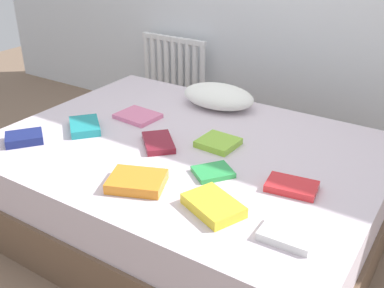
{
  "coord_description": "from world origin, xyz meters",
  "views": [
    {
      "loc": [
        1.17,
        -1.76,
        1.57
      ],
      "look_at": [
        0.0,
        0.05,
        0.48
      ],
      "focal_mm": 42.55,
      "sensor_mm": 36.0,
      "label": 1
    }
  ],
  "objects_px": {
    "textbook_pink": "(138,116)",
    "textbook_green": "(213,172)",
    "textbook_navy": "(24,138)",
    "textbook_red": "(292,186)",
    "textbook_maroon": "(158,142)",
    "pillow": "(218,96)",
    "textbook_white": "(288,235)",
    "textbook_teal": "(85,126)",
    "textbook_orange": "(137,181)",
    "radiator": "(174,72)",
    "bed": "(187,185)",
    "textbook_yellow": "(213,205)",
    "textbook_lime": "(218,143)"
  },
  "relations": [
    {
      "from": "textbook_green",
      "to": "textbook_pink",
      "type": "bearing_deg",
      "value": 102.18
    },
    {
      "from": "textbook_teal",
      "to": "bed",
      "type": "bearing_deg",
      "value": 56.45
    },
    {
      "from": "textbook_maroon",
      "to": "textbook_green",
      "type": "distance_m",
      "value": 0.4
    },
    {
      "from": "textbook_red",
      "to": "textbook_navy",
      "type": "xyz_separation_m",
      "value": [
        -1.36,
        -0.32,
        0.01
      ]
    },
    {
      "from": "bed",
      "to": "radiator",
      "type": "xyz_separation_m",
      "value": [
        -0.92,
        1.2,
        0.16
      ]
    },
    {
      "from": "textbook_maroon",
      "to": "textbook_pink",
      "type": "xyz_separation_m",
      "value": [
        -0.31,
        0.22,
        -0.0
      ]
    },
    {
      "from": "pillow",
      "to": "textbook_yellow",
      "type": "distance_m",
      "value": 1.12
    },
    {
      "from": "textbook_white",
      "to": "textbook_lime",
      "type": "xyz_separation_m",
      "value": [
        -0.59,
        0.51,
        0.0
      ]
    },
    {
      "from": "textbook_maroon",
      "to": "textbook_red",
      "type": "bearing_deg",
      "value": 42.37
    },
    {
      "from": "textbook_red",
      "to": "pillow",
      "type": "bearing_deg",
      "value": 130.22
    },
    {
      "from": "textbook_teal",
      "to": "textbook_navy",
      "type": "distance_m",
      "value": 0.32
    },
    {
      "from": "bed",
      "to": "radiator",
      "type": "height_order",
      "value": "radiator"
    },
    {
      "from": "textbook_orange",
      "to": "textbook_white",
      "type": "xyz_separation_m",
      "value": [
        0.7,
        0.02,
        -0.01
      ]
    },
    {
      "from": "textbook_orange",
      "to": "textbook_maroon",
      "type": "relative_size",
      "value": 1.03
    },
    {
      "from": "textbook_red",
      "to": "textbook_navy",
      "type": "bearing_deg",
      "value": -175.0
    },
    {
      "from": "radiator",
      "to": "textbook_pink",
      "type": "bearing_deg",
      "value": -65.34
    },
    {
      "from": "textbook_orange",
      "to": "textbook_navy",
      "type": "xyz_separation_m",
      "value": [
        -0.77,
        0.02,
        -0.0
      ]
    },
    {
      "from": "pillow",
      "to": "textbook_maroon",
      "type": "distance_m",
      "value": 0.63
    },
    {
      "from": "bed",
      "to": "textbook_white",
      "type": "bearing_deg",
      "value": -30.78
    },
    {
      "from": "textbook_orange",
      "to": "textbook_lime",
      "type": "distance_m",
      "value": 0.54
    },
    {
      "from": "textbook_white",
      "to": "textbook_pink",
      "type": "bearing_deg",
      "value": 152.19
    },
    {
      "from": "pillow",
      "to": "textbook_red",
      "type": "relative_size",
      "value": 2.14
    },
    {
      "from": "pillow",
      "to": "textbook_teal",
      "type": "bearing_deg",
      "value": -122.81
    },
    {
      "from": "textbook_red",
      "to": "textbook_white",
      "type": "bearing_deg",
      "value": -79.04
    },
    {
      "from": "textbook_red",
      "to": "textbook_green",
      "type": "bearing_deg",
      "value": -176.72
    },
    {
      "from": "pillow",
      "to": "textbook_teal",
      "type": "relative_size",
      "value": 2.01
    },
    {
      "from": "pillow",
      "to": "textbook_teal",
      "type": "distance_m",
      "value": 0.83
    },
    {
      "from": "textbook_red",
      "to": "textbook_navy",
      "type": "relative_size",
      "value": 1.16
    },
    {
      "from": "pillow",
      "to": "textbook_red",
      "type": "bearing_deg",
      "value": -41.4
    },
    {
      "from": "textbook_teal",
      "to": "textbook_orange",
      "type": "bearing_deg",
      "value": 15.13
    },
    {
      "from": "bed",
      "to": "textbook_lime",
      "type": "xyz_separation_m",
      "value": [
        0.14,
        0.08,
        0.27
      ]
    },
    {
      "from": "radiator",
      "to": "textbook_green",
      "type": "distance_m",
      "value": 1.83
    },
    {
      "from": "textbook_lime",
      "to": "textbook_navy",
      "type": "bearing_deg",
      "value": -146.88
    },
    {
      "from": "textbook_teal",
      "to": "textbook_pink",
      "type": "distance_m",
      "value": 0.32
    },
    {
      "from": "radiator",
      "to": "textbook_yellow",
      "type": "bearing_deg",
      "value": -50.71
    },
    {
      "from": "textbook_pink",
      "to": "textbook_navy",
      "type": "height_order",
      "value": "textbook_navy"
    },
    {
      "from": "bed",
      "to": "textbook_white",
      "type": "xyz_separation_m",
      "value": [
        0.74,
        -0.44,
        0.27
      ]
    },
    {
      "from": "textbook_white",
      "to": "textbook_lime",
      "type": "height_order",
      "value": "textbook_lime"
    },
    {
      "from": "bed",
      "to": "textbook_maroon",
      "type": "bearing_deg",
      "value": -142.72
    },
    {
      "from": "radiator",
      "to": "textbook_teal",
      "type": "height_order",
      "value": "radiator"
    },
    {
      "from": "textbook_pink",
      "to": "textbook_green",
      "type": "distance_m",
      "value": 0.77
    },
    {
      "from": "textbook_white",
      "to": "textbook_yellow",
      "type": "xyz_separation_m",
      "value": [
        -0.32,
        0.0,
        0.01
      ]
    },
    {
      "from": "textbook_pink",
      "to": "pillow",
      "type": "bearing_deg",
      "value": 57.85
    },
    {
      "from": "textbook_pink",
      "to": "textbook_navy",
      "type": "relative_size",
      "value": 1.26
    },
    {
      "from": "textbook_red",
      "to": "textbook_orange",
      "type": "height_order",
      "value": "textbook_orange"
    },
    {
      "from": "textbook_white",
      "to": "textbook_navy",
      "type": "bearing_deg",
      "value": 178.15
    },
    {
      "from": "pillow",
      "to": "textbook_red",
      "type": "height_order",
      "value": "pillow"
    },
    {
      "from": "textbook_yellow",
      "to": "textbook_white",
      "type": "bearing_deg",
      "value": 22.33
    },
    {
      "from": "textbook_orange",
      "to": "pillow",
      "type": "bearing_deg",
      "value": 77.23
    },
    {
      "from": "pillow",
      "to": "textbook_navy",
      "type": "distance_m",
      "value": 1.16
    }
  ]
}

